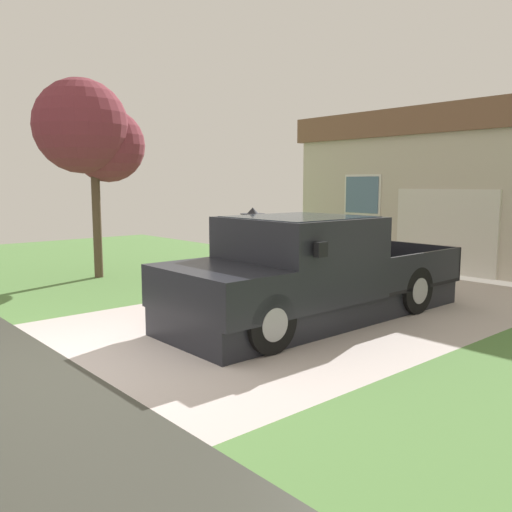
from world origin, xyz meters
name	(u,v)px	position (x,y,z in m)	size (l,w,h in m)	color
pickup_truck	(302,275)	(0.19, 3.57, 0.75)	(2.15, 5.44, 1.68)	black
person_with_hat	(253,251)	(-1.07, 3.63, 1.01)	(0.48, 0.44, 1.78)	#333842
handbag	(240,302)	(-1.12, 3.39, 0.12)	(0.35, 0.21, 0.41)	#232328
house_with_garage	(477,187)	(-1.36, 12.26, 2.08)	(8.82, 5.55, 4.12)	beige
neighbor_tree	(91,131)	(-5.74, 2.83, 3.36)	(2.08, 2.58, 4.50)	brown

